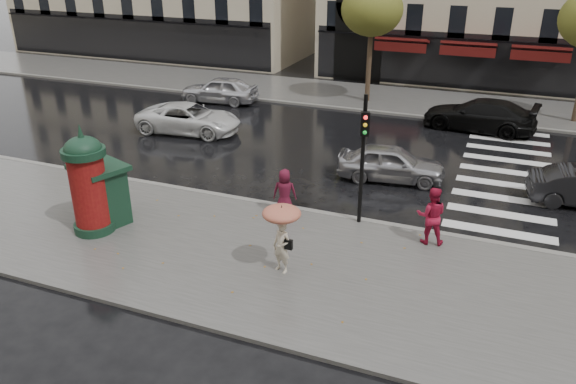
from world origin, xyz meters
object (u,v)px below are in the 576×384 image
at_px(man_burgundy, 285,192).
at_px(car_white, 189,118).
at_px(woman_red, 431,216).
at_px(newsstand, 102,193).
at_px(traffic_light, 363,148).
at_px(car_black, 479,115).
at_px(woman_umbrella, 282,228).
at_px(morris_column, 88,181).
at_px(car_far_silver, 220,90).
at_px(car_silver, 391,163).

bearing_deg(man_burgundy, car_white, -57.21).
xyz_separation_m(woman_red, newsstand, (-10.18, -2.57, 0.12)).
bearing_deg(traffic_light, car_black, 77.03).
bearing_deg(man_burgundy, woman_umbrella, 94.86).
xyz_separation_m(morris_column, car_far_silver, (-3.83, 15.72, -1.07)).
relative_size(woman_umbrella, newsstand, 1.00).
xyz_separation_m(newsstand, car_silver, (7.95, 7.34, -0.45)).
distance_m(newsstand, car_silver, 10.83).
height_order(car_silver, car_white, car_silver).
bearing_deg(car_black, woman_umbrella, -7.03).
distance_m(morris_column, newsstand, 0.90).
xyz_separation_m(morris_column, car_black, (10.60, 15.85, -1.05)).
xyz_separation_m(traffic_light, car_white, (-10.37, 6.57, -2.03)).
bearing_deg(traffic_light, newsstand, -158.74).
bearing_deg(woman_umbrella, car_silver, 80.30).
xyz_separation_m(morris_column, traffic_light, (7.79, 3.65, 0.90)).
bearing_deg(morris_column, car_white, 104.20).
bearing_deg(morris_column, woman_red, 17.39).
relative_size(morris_column, car_far_silver, 0.80).
relative_size(car_silver, car_far_silver, 0.94).
height_order(woman_umbrella, morris_column, morris_column).
xyz_separation_m(car_white, car_black, (13.18, 5.63, 0.08)).
bearing_deg(traffic_light, car_white, 147.65).
relative_size(woman_umbrella, man_burgundy, 1.27).
xyz_separation_m(woman_red, man_burgundy, (-4.87, 0.16, -0.11)).
bearing_deg(newsstand, car_white, 104.78).
relative_size(traffic_light, car_white, 0.85).
bearing_deg(woman_umbrella, car_black, 75.66).
distance_m(woman_umbrella, car_black, 16.41).
bearing_deg(car_black, newsstand, -27.60).
height_order(woman_umbrella, man_burgundy, woman_umbrella).
bearing_deg(car_far_silver, newsstand, 7.93).
xyz_separation_m(car_silver, car_white, (-10.48, 2.28, -0.00)).
xyz_separation_m(woman_umbrella, traffic_light, (1.25, 3.68, 1.25)).
height_order(woman_red, car_black, woman_red).
bearing_deg(woman_red, newsstand, 4.15).
relative_size(woman_umbrella, car_white, 0.41).
distance_m(woman_red, newsstand, 10.50).
xyz_separation_m(woman_red, traffic_light, (-2.35, 0.48, 1.69)).
bearing_deg(woman_umbrella, newsstand, 174.50).
bearing_deg(newsstand, woman_red, 14.17).
height_order(traffic_light, car_silver, traffic_light).
bearing_deg(man_burgundy, car_silver, -135.70).
xyz_separation_m(woman_umbrella, woman_red, (3.60, 3.20, -0.44)).
bearing_deg(car_black, woman_red, 5.22).
height_order(man_burgundy, car_far_silver, man_burgundy).
height_order(man_burgundy, morris_column, morris_column).
height_order(man_burgundy, traffic_light, traffic_light).
xyz_separation_m(woman_umbrella, car_far_silver, (-10.36, 15.75, -0.72)).
height_order(woman_red, newsstand, newsstand).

